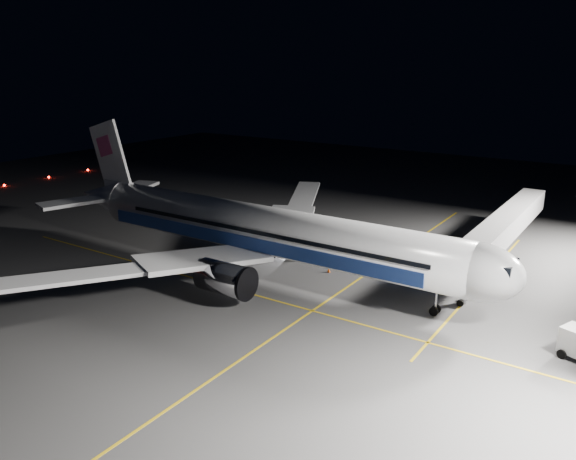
{
  "coord_description": "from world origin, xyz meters",
  "views": [
    {
      "loc": [
        36.51,
        -50.22,
        23.89
      ],
      "look_at": [
        3.4,
        -0.49,
        6.0
      ],
      "focal_mm": 35.0,
      "sensor_mm": 36.0,
      "label": 1
    }
  ],
  "objects_px": {
    "airliner": "(258,230)",
    "safety_cone_b": "(365,248)",
    "jet_bridge": "(501,229)",
    "safety_cone_c": "(278,231)",
    "baggage_tug": "(297,247)",
    "safety_cone_a": "(329,270)"
  },
  "relations": [
    {
      "from": "safety_cone_c",
      "to": "airliner",
      "type": "bearing_deg",
      "value": -63.68
    },
    {
      "from": "airliner",
      "to": "baggage_tug",
      "type": "height_order",
      "value": "airliner"
    },
    {
      "from": "baggage_tug",
      "to": "jet_bridge",
      "type": "bearing_deg",
      "value": 36.77
    },
    {
      "from": "airliner",
      "to": "safety_cone_b",
      "type": "xyz_separation_m",
      "value": [
        7.08,
        14.0,
        -4.83
      ]
    },
    {
      "from": "baggage_tug",
      "to": "safety_cone_b",
      "type": "height_order",
      "value": "baggage_tug"
    },
    {
      "from": "airliner",
      "to": "safety_cone_b",
      "type": "bearing_deg",
      "value": 63.19
    },
    {
      "from": "airliner",
      "to": "baggage_tug",
      "type": "relative_size",
      "value": 22.09
    },
    {
      "from": "baggage_tug",
      "to": "safety_cone_a",
      "type": "height_order",
      "value": "baggage_tug"
    },
    {
      "from": "jet_bridge",
      "to": "safety_cone_c",
      "type": "xyz_separation_m",
      "value": [
        -30.0,
        -4.06,
        -4.26
      ]
    },
    {
      "from": "airliner",
      "to": "safety_cone_b",
      "type": "distance_m",
      "value": 16.41
    },
    {
      "from": "safety_cone_c",
      "to": "baggage_tug",
      "type": "bearing_deg",
      "value": -39.9
    },
    {
      "from": "jet_bridge",
      "to": "safety_cone_a",
      "type": "xyz_separation_m",
      "value": [
        -16.0,
        -13.73,
        -4.29
      ]
    },
    {
      "from": "airliner",
      "to": "jet_bridge",
      "type": "bearing_deg",
      "value": 38.04
    },
    {
      "from": "jet_bridge",
      "to": "safety_cone_b",
      "type": "distance_m",
      "value": 17.04
    },
    {
      "from": "airliner",
      "to": "safety_cone_a",
      "type": "relative_size",
      "value": 104.41
    },
    {
      "from": "safety_cone_b",
      "to": "safety_cone_c",
      "type": "height_order",
      "value": "safety_cone_b"
    },
    {
      "from": "safety_cone_a",
      "to": "safety_cone_b",
      "type": "bearing_deg",
      "value": 90.0
    },
    {
      "from": "jet_bridge",
      "to": "airliner",
      "type": "bearing_deg",
      "value": -141.96
    },
    {
      "from": "jet_bridge",
      "to": "baggage_tug",
      "type": "xyz_separation_m",
      "value": [
        -22.82,
        -10.06,
        -3.77
      ]
    },
    {
      "from": "baggage_tug",
      "to": "safety_cone_b",
      "type": "xyz_separation_m",
      "value": [
        6.82,
        6.01,
        -0.47
      ]
    },
    {
      "from": "airliner",
      "to": "safety_cone_b",
      "type": "height_order",
      "value": "airliner"
    },
    {
      "from": "safety_cone_a",
      "to": "safety_cone_c",
      "type": "distance_m",
      "value": 17.02
    }
  ]
}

